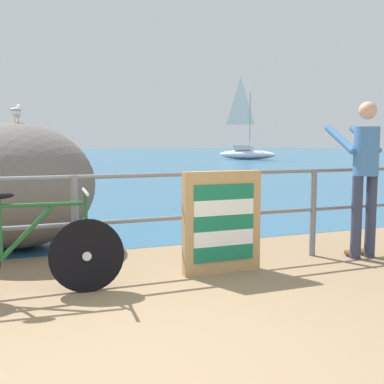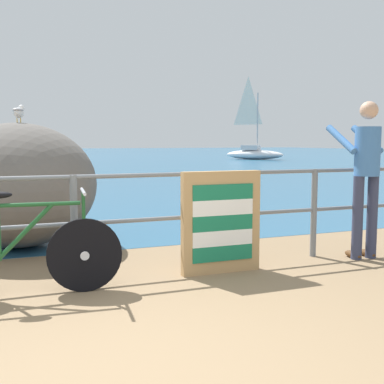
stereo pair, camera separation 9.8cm
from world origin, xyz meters
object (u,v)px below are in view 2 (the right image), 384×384
(folded_deckchair_stack, at_px, (221,222))
(seagull, at_px, (19,112))
(sailboat, at_px, (254,150))
(person_at_railing, at_px, (365,172))
(bicycle, at_px, (23,252))
(breakwater_boulder_main, at_px, (19,185))

(folded_deckchair_stack, bearing_deg, seagull, 131.48)
(seagull, distance_m, sailboat, 30.31)
(person_at_railing, distance_m, folded_deckchair_stack, 1.83)
(bicycle, bearing_deg, sailboat, 63.08)
(person_at_railing, distance_m, breakwater_boulder_main, 4.21)
(bicycle, distance_m, breakwater_boulder_main, 2.18)
(bicycle, xyz_separation_m, seagull, (0.04, 2.20, 1.32))
(bicycle, xyz_separation_m, breakwater_boulder_main, (0.01, 2.14, 0.40))
(bicycle, distance_m, person_at_railing, 3.72)
(breakwater_boulder_main, bearing_deg, folded_deckchair_stack, -47.25)
(breakwater_boulder_main, distance_m, seagull, 0.93)
(bicycle, xyz_separation_m, person_at_railing, (3.67, 0.07, 0.60))
(breakwater_boulder_main, relative_size, sailboat, 0.33)
(folded_deckchair_stack, relative_size, seagull, 3.05)
(folded_deckchair_stack, height_order, breakwater_boulder_main, breakwater_boulder_main)
(folded_deckchair_stack, bearing_deg, sailboat, 61.23)
(folded_deckchair_stack, relative_size, sailboat, 0.17)
(person_at_railing, relative_size, folded_deckchair_stack, 1.71)
(folded_deckchair_stack, xyz_separation_m, sailboat, (14.98, 27.29, 0.19))
(person_at_railing, height_order, sailboat, sailboat)
(person_at_railing, height_order, folded_deckchair_stack, person_at_railing)
(person_at_railing, distance_m, seagull, 4.27)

